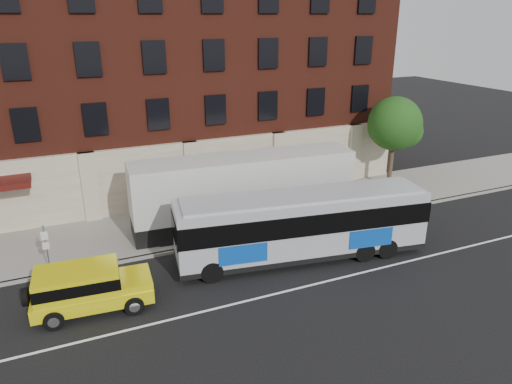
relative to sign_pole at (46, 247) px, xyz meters
name	(u,v)px	position (x,y,z in m)	size (l,w,h in m)	color
ground	(272,302)	(8.50, -6.15, -1.45)	(120.00, 120.00, 0.00)	black
sidewalk	(206,221)	(8.50, 2.85, -1.38)	(60.00, 6.00, 0.15)	gray
kerb	(224,242)	(8.50, -0.15, -1.38)	(60.00, 0.25, 0.15)	gray
lane_line	(267,296)	(8.50, -5.65, -1.45)	(60.00, 0.12, 0.01)	white
building	(166,75)	(8.49, 10.77, 6.13)	(30.00, 12.10, 15.00)	#561F14
sign_pole	(46,247)	(0.00, 0.00, 0.00)	(0.30, 0.20, 2.50)	gray
street_tree	(395,126)	(22.04, 3.34, 2.96)	(3.60, 3.60, 6.20)	#3E2B1F
city_bus	(302,223)	(11.51, -3.15, 0.41)	(12.58, 4.43, 3.38)	#ADAEB7
yellow_suv	(86,286)	(1.38, -3.61, -0.36)	(5.04, 2.46, 1.89)	yellow
shipping_container	(244,192)	(10.34, 1.45, 0.60)	(12.57, 3.32, 4.14)	black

